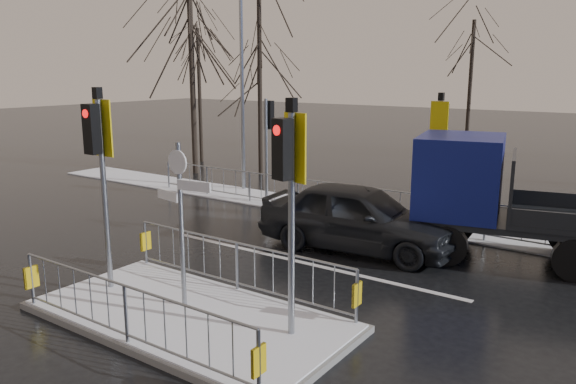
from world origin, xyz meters
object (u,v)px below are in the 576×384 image
Objects in this scene: car_far_lane at (358,217)px; street_lamp_left at (243,69)px; traffic_island at (188,300)px; flatbed_truck at (498,195)px.

car_far_lane is 8.86m from street_lamp_left.
car_far_lane is at bearing -30.19° from street_lamp_left.
street_lamp_left is (-6.42, 9.49, 4.10)m from traffic_island.
traffic_island is 7.76m from flatbed_truck.
street_lamp_left is (-6.99, 4.06, 3.64)m from car_far_lane.
traffic_island is 0.73× the size of street_lamp_left.
traffic_island reaches higher than car_far_lane.
traffic_island is 12.17m from street_lamp_left.
car_far_lane is 3.37m from flatbed_truck.
flatbed_truck is (3.01, 1.36, 0.71)m from car_far_lane.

